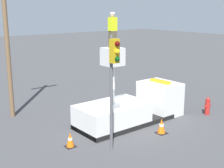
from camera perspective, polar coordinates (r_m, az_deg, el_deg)
ground_plane at (r=17.31m, az=2.34°, el=-7.20°), size 120.00×120.00×0.00m
bucket_truck at (r=17.35m, az=3.59°, el=-4.37°), size 6.41×2.33×4.24m
worker at (r=15.67m, az=0.11°, el=9.85°), size 0.40×0.26×1.75m
traffic_light_pole at (r=13.08m, az=0.26°, el=2.46°), size 0.34×0.57×5.10m
fire_hydrant at (r=19.39m, az=17.06°, el=-3.90°), size 0.53×0.29×1.05m
traffic_cone_rear at (r=14.52m, az=-7.66°, el=-10.12°), size 0.45×0.45×0.70m
traffic_cone_curbside at (r=16.05m, az=9.04°, el=-7.64°), size 0.50×0.50×0.78m
utility_pole at (r=18.31m, az=-18.75°, el=8.71°), size 2.20×0.26×8.95m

